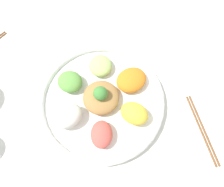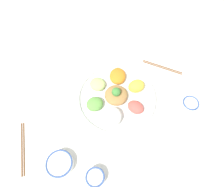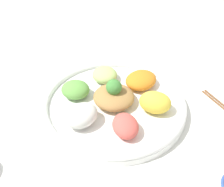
% 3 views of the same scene
% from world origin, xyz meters
% --- Properties ---
extents(ground_plane, '(2.40, 2.40, 0.00)m').
position_xyz_m(ground_plane, '(0.00, 0.00, 0.00)').
color(ground_plane, white).
extents(salad_platter, '(0.41, 0.41, 0.10)m').
position_xyz_m(salad_platter, '(-0.02, -0.04, 0.02)').
color(salad_platter, white).
rests_on(salad_platter, ground_plane).
extents(chopsticks_pair_far, '(0.17, 0.18, 0.01)m').
position_xyz_m(chopsticks_pair_far, '(-0.35, -0.10, 0.00)').
color(chopsticks_pair_far, brown).
rests_on(chopsticks_pair_far, ground_plane).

